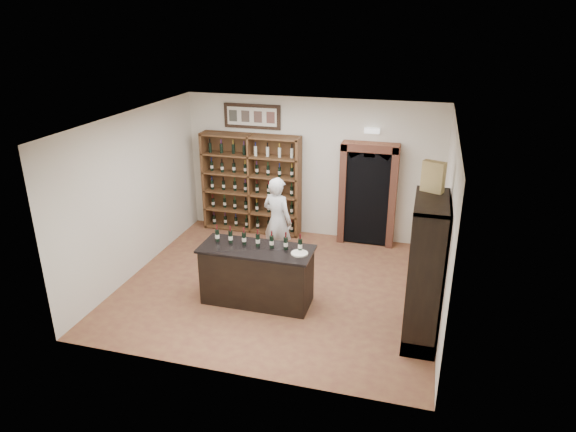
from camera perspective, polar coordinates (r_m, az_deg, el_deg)
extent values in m
plane|color=brown|center=(9.35, -1.04, -7.75)|extent=(5.50, 5.50, 0.00)
plane|color=white|center=(8.30, -1.18, 10.60)|extent=(5.50, 5.50, 0.00)
cube|color=beige|center=(11.01, 2.61, 5.32)|extent=(5.50, 0.04, 3.00)
cube|color=beige|center=(9.82, -16.70, 2.35)|extent=(0.04, 5.00, 3.00)
cube|color=beige|center=(8.41, 17.18, -0.94)|extent=(0.04, 5.00, 3.00)
cube|color=#562F1D|center=(11.45, -3.82, 3.84)|extent=(2.20, 0.02, 2.20)
cube|color=#562F1D|center=(11.67, -9.09, 3.96)|extent=(0.06, 0.38, 2.20)
cube|color=#562F1D|center=(10.99, 1.16, 3.11)|extent=(0.06, 0.38, 2.20)
cube|color=#562F1D|center=(11.29, -4.12, 3.57)|extent=(0.04, 0.38, 2.20)
cube|color=#562F1D|center=(11.66, -3.98, -1.39)|extent=(2.18, 0.38, 0.04)
cube|color=#562F1D|center=(11.50, -4.04, 0.55)|extent=(2.18, 0.38, 0.04)
cube|color=#562F1D|center=(11.35, -4.09, 2.55)|extent=(2.18, 0.38, 0.03)
cube|color=#562F1D|center=(11.22, -4.15, 4.60)|extent=(2.18, 0.38, 0.04)
cube|color=#562F1D|center=(11.11, -4.21, 6.69)|extent=(2.18, 0.38, 0.04)
cube|color=#562F1D|center=(11.00, -4.27, 8.82)|extent=(2.18, 0.38, 0.04)
cube|color=black|center=(11.09, -4.01, 10.99)|extent=(1.25, 0.04, 0.52)
cube|color=black|center=(10.80, 8.85, 2.26)|extent=(0.97, 0.29, 2.05)
cube|color=#A1563E|center=(10.83, 6.14, 2.58)|extent=(0.14, 0.35, 2.15)
cube|color=#A1563E|center=(10.73, 11.57, 2.06)|extent=(0.14, 0.35, 2.15)
cube|color=#A1563E|center=(10.48, 9.16, 7.57)|extent=(1.15, 0.35, 0.16)
cube|color=white|center=(10.52, 9.33, 9.34)|extent=(0.30, 0.10, 0.10)
cube|color=black|center=(8.68, -3.46, -6.73)|extent=(1.80, 0.70, 0.94)
cube|color=black|center=(8.45, -3.54, -3.69)|extent=(1.88, 0.78, 0.04)
cylinder|color=black|center=(8.71, -7.87, -2.15)|extent=(0.07, 0.07, 0.21)
cylinder|color=beige|center=(8.72, -7.87, -2.24)|extent=(0.07, 0.07, 0.07)
cylinder|color=maroon|center=(8.65, -7.92, -1.24)|extent=(0.03, 0.03, 0.09)
cylinder|color=black|center=(8.62, -6.40, -2.33)|extent=(0.07, 0.07, 0.21)
cylinder|color=beige|center=(8.63, -6.40, -2.42)|extent=(0.07, 0.07, 0.07)
cylinder|color=maroon|center=(8.56, -6.44, -1.42)|extent=(0.03, 0.03, 0.09)
cylinder|color=black|center=(8.54, -4.90, -2.51)|extent=(0.07, 0.07, 0.21)
cylinder|color=beige|center=(8.55, -4.90, -2.60)|extent=(0.07, 0.07, 0.07)
cylinder|color=maroon|center=(8.48, -4.94, -1.59)|extent=(0.03, 0.03, 0.09)
cylinder|color=black|center=(8.47, -3.38, -2.70)|extent=(0.07, 0.07, 0.21)
cylinder|color=beige|center=(8.47, -3.38, -2.79)|extent=(0.07, 0.07, 0.07)
cylinder|color=maroon|center=(8.41, -3.40, -1.76)|extent=(0.03, 0.03, 0.09)
cylinder|color=black|center=(8.40, -1.82, -2.88)|extent=(0.07, 0.07, 0.21)
cylinder|color=beige|center=(8.41, -1.82, -2.97)|extent=(0.07, 0.07, 0.07)
cylinder|color=maroon|center=(8.34, -1.84, -1.94)|extent=(0.03, 0.03, 0.09)
cylinder|color=black|center=(8.34, -0.25, -3.06)|extent=(0.07, 0.07, 0.21)
cylinder|color=beige|center=(8.34, -0.25, -3.16)|extent=(0.07, 0.07, 0.07)
cylinder|color=maroon|center=(8.28, -0.25, -2.12)|extent=(0.03, 0.03, 0.09)
cylinder|color=black|center=(8.28, 1.35, -3.25)|extent=(0.07, 0.07, 0.21)
cylinder|color=beige|center=(8.29, 1.35, -3.34)|extent=(0.07, 0.07, 0.07)
cylinder|color=maroon|center=(8.22, 1.36, -2.30)|extent=(0.03, 0.03, 0.09)
cube|color=black|center=(7.75, 16.70, -6.12)|extent=(0.02, 1.20, 2.20)
cube|color=black|center=(7.23, 14.88, -8.03)|extent=(0.48, 0.04, 2.20)
cube|color=black|center=(8.26, 15.10, -4.15)|extent=(0.48, 0.04, 2.20)
cube|color=black|center=(7.32, 15.80, 1.57)|extent=(0.48, 1.20, 0.04)
cube|color=black|center=(8.23, 14.33, -12.03)|extent=(0.48, 1.20, 0.24)
cube|color=black|center=(8.11, 14.48, -10.67)|extent=(0.48, 1.16, 0.03)
cube|color=black|center=(7.83, 14.86, -7.26)|extent=(0.48, 1.16, 0.03)
cube|color=black|center=(7.59, 15.25, -3.61)|extent=(0.48, 1.16, 0.03)
imported|color=silver|center=(9.85, -1.18, -0.54)|extent=(0.74, 0.61, 1.74)
cylinder|color=beige|center=(8.22, 1.28, -4.17)|extent=(0.27, 0.27, 0.02)
cube|color=tan|center=(7.58, 15.84, 4.22)|extent=(0.34, 0.24, 0.45)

